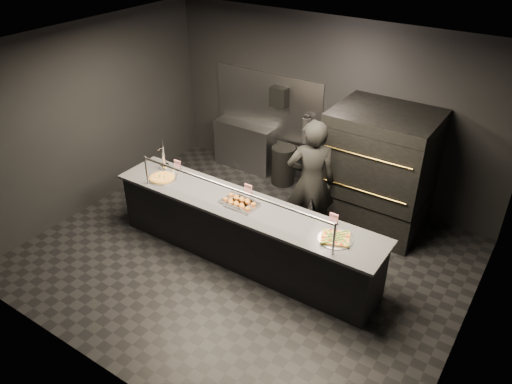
# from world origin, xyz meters

# --- Properties ---
(room) EXTENTS (6.04, 6.00, 3.00)m
(room) POSITION_xyz_m (-0.02, 0.05, 1.50)
(room) COLOR black
(room) RESTS_ON ground
(service_counter) EXTENTS (4.10, 0.78, 1.37)m
(service_counter) POSITION_xyz_m (0.00, -0.00, 0.46)
(service_counter) COLOR black
(service_counter) RESTS_ON ground
(pizza_oven) EXTENTS (1.50, 1.23, 1.91)m
(pizza_oven) POSITION_xyz_m (1.20, 1.90, 0.97)
(pizza_oven) COLOR black
(pizza_oven) RESTS_ON ground
(prep_shelf) EXTENTS (1.20, 0.35, 0.90)m
(prep_shelf) POSITION_xyz_m (-1.60, 2.32, 0.45)
(prep_shelf) COLOR #99999E
(prep_shelf) RESTS_ON ground
(towel_dispenser) EXTENTS (0.30, 0.20, 0.35)m
(towel_dispenser) POSITION_xyz_m (-0.90, 2.39, 1.55)
(towel_dispenser) COLOR black
(towel_dispenser) RESTS_ON room
(fire_extinguisher) EXTENTS (0.14, 0.14, 0.51)m
(fire_extinguisher) POSITION_xyz_m (-0.35, 2.40, 1.06)
(fire_extinguisher) COLOR #B2B2B7
(fire_extinguisher) RESTS_ON room
(beer_tap) EXTENTS (0.14, 0.19, 0.53)m
(beer_tap) POSITION_xyz_m (-1.60, 0.16, 1.07)
(beer_tap) COLOR silver
(beer_tap) RESTS_ON service_counter
(round_pizza) EXTENTS (0.44, 0.44, 0.03)m
(round_pizza) POSITION_xyz_m (-1.43, -0.08, 0.94)
(round_pizza) COLOR silver
(round_pizza) RESTS_ON service_counter
(slider_tray_a) EXTENTS (0.43, 0.34, 0.06)m
(slider_tray_a) POSITION_xyz_m (-0.12, 0.00, 0.94)
(slider_tray_a) COLOR silver
(slider_tray_a) RESTS_ON service_counter
(slider_tray_b) EXTENTS (0.44, 0.35, 0.07)m
(slider_tray_b) POSITION_xyz_m (-0.00, -0.03, 0.94)
(slider_tray_b) COLOR silver
(slider_tray_b) RESTS_ON service_counter
(square_pizza) EXTENTS (0.44, 0.44, 0.05)m
(square_pizza) POSITION_xyz_m (1.40, -0.02, 0.94)
(square_pizza) COLOR silver
(square_pizza) RESTS_ON service_counter
(condiment_jar) EXTENTS (0.13, 0.05, 0.09)m
(condiment_jar) POSITION_xyz_m (-1.37, 0.14, 0.96)
(condiment_jar) COLOR silver
(condiment_jar) RESTS_ON service_counter
(tent_cards) EXTENTS (2.78, 0.04, 0.15)m
(tent_cards) POSITION_xyz_m (-0.11, 0.28, 1.00)
(tent_cards) COLOR white
(tent_cards) RESTS_ON service_counter
(trash_bin) EXTENTS (0.42, 0.42, 0.71)m
(trash_bin) POSITION_xyz_m (-0.68, 2.21, 0.35)
(trash_bin) COLOR black
(trash_bin) RESTS_ON ground
(worker) EXTENTS (0.85, 0.78, 1.95)m
(worker) POSITION_xyz_m (0.52, 0.98, 0.98)
(worker) COLOR black
(worker) RESTS_ON ground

